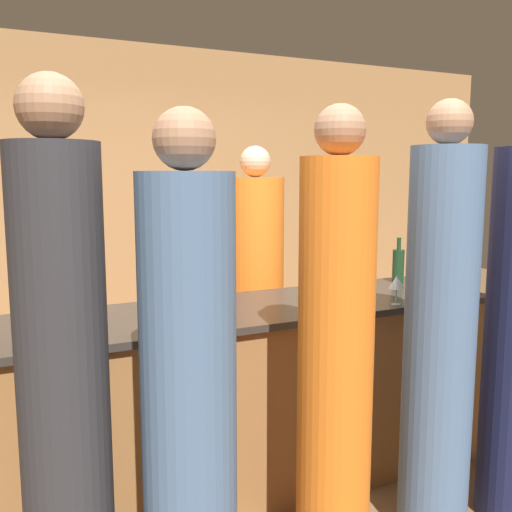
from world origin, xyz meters
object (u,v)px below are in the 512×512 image
wine_bottle_1 (398,265)px  guest_3 (64,394)px  ice_bucket (193,288)px  guest_1 (439,340)px  guest_2 (189,405)px  wine_bottle_0 (200,278)px  guest_4 (335,367)px  bartender (255,296)px  wine_bottle_2 (162,289)px

wine_bottle_1 → guest_3: bearing=-156.8°
guest_3 → ice_bucket: size_ratio=10.10×
guest_1 → ice_bucket: size_ratio=10.12×
guest_2 → wine_bottle_0: guest_2 is taller
guest_2 → wine_bottle_1: bearing=30.9°
guest_1 → wine_bottle_1: size_ratio=6.89×
ice_bucket → guest_3: bearing=-131.8°
guest_3 → wine_bottle_0: guest_3 is taller
guest_3 → wine_bottle_0: size_ratio=6.51×
wine_bottle_1 → wine_bottle_0: bearing=175.6°
guest_4 → guest_1: bearing=4.3°
wine_bottle_0 → wine_bottle_1: bearing=-4.4°
guest_1 → guest_2: size_ratio=1.05×
guest_1 → guest_4: 0.59m
guest_2 → guest_4: (0.63, 0.04, 0.03)m
guest_1 → guest_3: (-1.61, 0.04, 0.01)m
guest_1 → guest_4: guest_1 is taller
bartender → guest_1: 1.56m
guest_4 → wine_bottle_2: 1.07m
guest_2 → guest_3: bearing=161.4°
guest_4 → ice_bucket: guest_4 is taller
guest_4 → wine_bottle_1: (1.14, 1.02, 0.19)m
guest_4 → wine_bottle_1: 1.54m
guest_4 → ice_bucket: size_ratio=9.84×
guest_4 → wine_bottle_1: guest_4 is taller
guest_4 → wine_bottle_0: bearing=98.5°
wine_bottle_0 → wine_bottle_2: size_ratio=1.13×
wine_bottle_2 → guest_4: bearing=-66.0°
guest_2 → wine_bottle_1: size_ratio=6.54×
bartender → wine_bottle_0: bearing=39.7°
guest_3 → bartender: bearing=46.5°
guest_2 → guest_1: bearing=4.2°
wine_bottle_0 → wine_bottle_2: wine_bottle_0 is taller
guest_3 → wine_bottle_2: bearing=55.8°
wine_bottle_0 → guest_3: bearing=-129.8°
guest_3 → guest_4: (1.02, -0.09, -0.03)m
ice_bucket → wine_bottle_0: bearing=60.5°
guest_1 → wine_bottle_2: 1.38m
bartender → ice_bucket: bartender is taller
wine_bottle_2 → bartender: bearing=37.0°
wine_bottle_2 → wine_bottle_1: bearing=1.9°
guest_2 → bartender: bearing=57.8°
guest_1 → wine_bottle_0: 1.32m
bartender → guest_3: guest_3 is taller
guest_1 → guest_3: bearing=178.4°
guest_3 → guest_4: size_ratio=1.03×
wine_bottle_0 → guest_2: bearing=-111.7°
guest_3 → wine_bottle_0: 1.35m
guest_1 → guest_2: (-1.21, -0.09, -0.05)m
guest_3 → wine_bottle_1: size_ratio=6.87×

